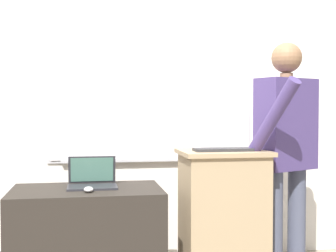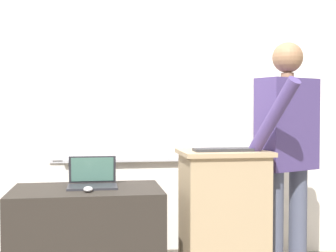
% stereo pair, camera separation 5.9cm
% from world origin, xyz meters
% --- Properties ---
extents(back_wall, '(6.40, 0.17, 2.94)m').
position_xyz_m(back_wall, '(-0.00, 1.37, 1.47)').
color(back_wall, silver).
rests_on(back_wall, ground_plane).
extents(lectern_podium, '(0.59, 0.48, 1.01)m').
position_xyz_m(lectern_podium, '(0.32, 0.43, 0.51)').
color(lectern_podium, tan).
rests_on(lectern_podium, ground_plane).
extents(side_desk, '(0.99, 0.61, 0.77)m').
position_xyz_m(side_desk, '(-0.60, 0.48, 0.38)').
color(side_desk, '#28231E').
rests_on(side_desk, ground_plane).
extents(person_presenter, '(0.61, 0.69, 1.77)m').
position_xyz_m(person_presenter, '(0.81, 0.48, 1.03)').
color(person_presenter, '#474C60').
rests_on(person_presenter, ground_plane).
extents(laptop, '(0.33, 0.26, 0.20)m').
position_xyz_m(laptop, '(-0.56, 0.55, 0.82)').
color(laptop, '#28282D').
rests_on(laptop, side_desk).
extents(wireless_keyboard, '(0.39, 0.14, 0.02)m').
position_xyz_m(wireless_keyboard, '(0.31, 0.37, 1.02)').
color(wireless_keyboard, '#2D2D30').
rests_on(wireless_keyboard, lectern_podium).
extents(computer_mouse_by_laptop, '(0.06, 0.10, 0.03)m').
position_xyz_m(computer_mouse_by_laptop, '(-0.59, 0.34, 0.78)').
color(computer_mouse_by_laptop, '#BCBCC1').
rests_on(computer_mouse_by_laptop, side_desk).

